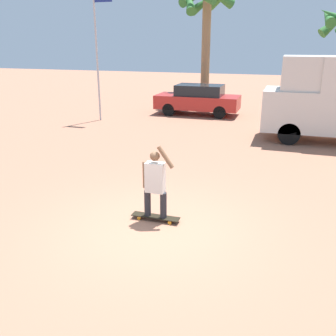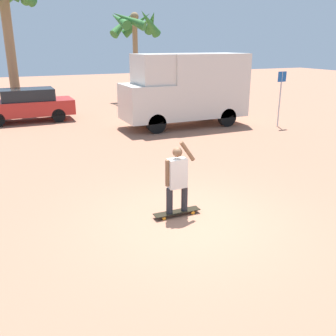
# 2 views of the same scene
# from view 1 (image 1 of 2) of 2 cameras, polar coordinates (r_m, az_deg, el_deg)

# --- Properties ---
(ground_plane) EXTENTS (80.00, 80.00, 0.00)m
(ground_plane) POSITION_cam_1_polar(r_m,az_deg,el_deg) (7.85, -1.93, -9.19)
(ground_plane) COLOR #A36B51
(skateboard) EXTENTS (1.06, 0.23, 0.10)m
(skateboard) POSITION_cam_1_polar(r_m,az_deg,el_deg) (8.15, -1.91, -7.45)
(skateboard) COLOR black
(skateboard) RESTS_ON ground_plane
(person_skateboarder) EXTENTS (0.69, 0.22, 1.59)m
(person_skateboarder) POSITION_cam_1_polar(r_m,az_deg,el_deg) (7.82, -1.98, -1.96)
(person_skateboarder) COLOR #28282D
(person_skateboarder) RESTS_ON skateboard
(parked_car_red) EXTENTS (4.34, 1.76, 1.56)m
(parked_car_red) POSITION_cam_1_polar(r_m,az_deg,el_deg) (20.02, 4.59, 10.41)
(parked_car_red) COLOR black
(parked_car_red) RESTS_ON ground_plane
(palm_tree_center_background) EXTENTS (3.24, 3.30, 6.70)m
(palm_tree_center_background) POSITION_cam_1_polar(r_m,az_deg,el_deg) (22.80, 5.94, 22.75)
(palm_tree_center_background) COLOR #8E704C
(palm_tree_center_background) RESTS_ON ground_plane
(flagpole) EXTENTS (0.96, 0.12, 6.25)m
(flagpole) POSITION_cam_1_polar(r_m,az_deg,el_deg) (18.58, -10.65, 18.20)
(flagpole) COLOR #B7B7BC
(flagpole) RESTS_ON ground_plane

